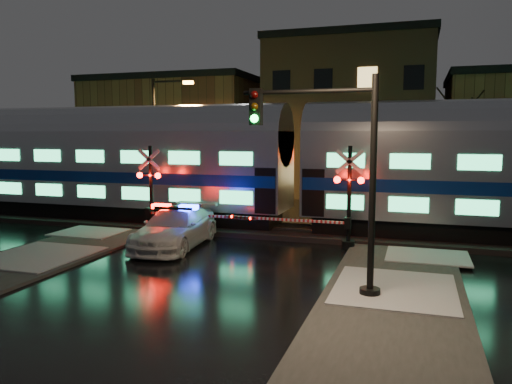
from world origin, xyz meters
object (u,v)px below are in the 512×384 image
police_car (175,228)px  streetlight (159,136)px  traffic_light (337,181)px  crossing_signal_right (340,206)px  crossing_signal_left (157,199)px

police_car → streetlight: (-5.39, 8.50, 3.79)m
traffic_light → crossing_signal_right: bearing=112.0°
crossing_signal_right → traffic_light: (0.79, -6.13, 1.61)m
police_car → crossing_signal_left: size_ratio=0.97×
crossing_signal_right → crossing_signal_left: 8.42m
police_car → crossing_signal_right: bearing=11.1°
crossing_signal_right → streetlight: size_ratio=0.75×
crossing_signal_right → streetlight: bearing=150.8°
crossing_signal_right → crossing_signal_left: crossing_signal_right is taller
crossing_signal_left → traffic_light: traffic_light is taller
streetlight → police_car: bearing=-57.6°
crossing_signal_right → crossing_signal_left: bearing=-180.0°
crossing_signal_right → traffic_light: 6.39m
police_car → streetlight: 10.76m
police_car → crossing_signal_right: (6.58, 1.81, 0.94)m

